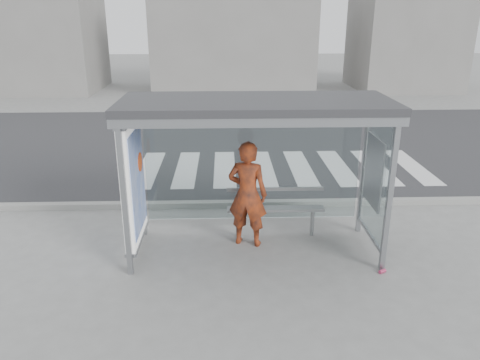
% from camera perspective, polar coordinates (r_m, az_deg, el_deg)
% --- Properties ---
extents(ground, '(80.00, 80.00, 0.00)m').
position_cam_1_polar(ground, '(8.20, 1.77, -8.54)').
color(ground, slate).
rests_on(ground, ground).
extents(road, '(30.00, 10.00, 0.01)m').
position_cam_1_polar(road, '(14.73, 0.04, 4.52)').
color(road, '#2D2D30').
rests_on(road, ground).
extents(curb, '(30.00, 0.18, 0.12)m').
position_cam_1_polar(curb, '(9.94, 1.06, -2.89)').
color(curb, gray).
rests_on(curb, ground).
extents(crosswalk, '(7.55, 3.00, 0.00)m').
position_cam_1_polar(crosswalk, '(12.42, 5.06, 1.49)').
color(crosswalk, silver).
rests_on(crosswalk, ground).
extents(bus_shelter, '(4.25, 1.65, 2.62)m').
position_cam_1_polar(bus_shelter, '(7.51, -0.94, 5.06)').
color(bus_shelter, gray).
rests_on(bus_shelter, ground).
extents(building_left, '(6.00, 5.00, 6.00)m').
position_cam_1_polar(building_left, '(26.95, -23.63, 16.38)').
color(building_left, slate).
rests_on(building_left, ground).
extents(building_center, '(8.00, 5.00, 5.00)m').
position_cam_1_polar(building_center, '(25.24, -0.87, 16.68)').
color(building_center, slate).
rests_on(building_center, ground).
extents(building_right, '(5.00, 5.00, 7.00)m').
position_cam_1_polar(building_right, '(26.93, 19.67, 17.93)').
color(building_right, slate).
rests_on(building_right, ground).
extents(person, '(0.78, 0.62, 1.88)m').
position_cam_1_polar(person, '(8.04, 0.92, -1.74)').
color(person, red).
rests_on(person, ground).
extents(bench, '(1.76, 0.24, 0.91)m').
position_cam_1_polar(bench, '(8.51, 4.33, -3.47)').
color(bench, gray).
rests_on(bench, ground).
extents(soda_can, '(0.13, 0.11, 0.06)m').
position_cam_1_polar(soda_can, '(7.86, 16.96, -10.60)').
color(soda_can, '#E34275').
rests_on(soda_can, ground).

